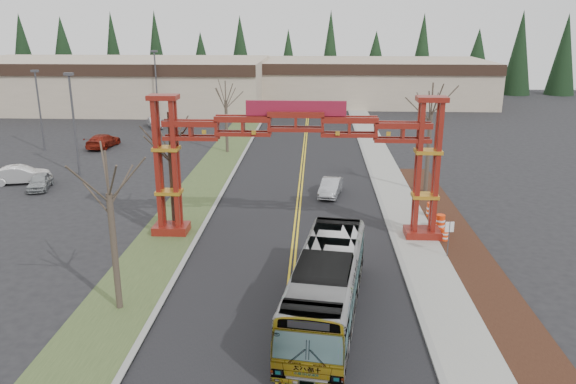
# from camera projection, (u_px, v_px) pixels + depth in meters

# --- Properties ---
(road) EXTENTS (12.00, 110.00, 0.02)m
(road) POSITION_uv_depth(u_px,v_px,m) (299.00, 202.00, 42.50)
(road) COLOR black
(road) RESTS_ON ground
(lane_line_left) EXTENTS (0.12, 100.00, 0.01)m
(lane_line_left) POSITION_uv_depth(u_px,v_px,m) (297.00, 201.00, 42.50)
(lane_line_left) COLOR yellow
(lane_line_left) RESTS_ON road
(lane_line_right) EXTENTS (0.12, 100.00, 0.01)m
(lane_line_right) POSITION_uv_depth(u_px,v_px,m) (301.00, 202.00, 42.49)
(lane_line_right) COLOR yellow
(lane_line_right) RESTS_ON road
(curb_right) EXTENTS (0.30, 110.00, 0.15)m
(curb_right) POSITION_uv_depth(u_px,v_px,m) (381.00, 202.00, 42.19)
(curb_right) COLOR gray
(curb_right) RESTS_ON ground
(sidewalk_right) EXTENTS (2.60, 110.00, 0.14)m
(sidewalk_right) POSITION_uv_depth(u_px,v_px,m) (400.00, 202.00, 42.12)
(sidewalk_right) COLOR gray
(sidewalk_right) RESTS_ON ground
(landscape_strip) EXTENTS (2.60, 50.00, 0.12)m
(landscape_strip) POSITION_uv_depth(u_px,v_px,m) (496.00, 298.00, 27.67)
(landscape_strip) COLOR black
(landscape_strip) RESTS_ON ground
(grass_median) EXTENTS (4.00, 110.00, 0.08)m
(grass_median) POSITION_uv_depth(u_px,v_px,m) (194.00, 200.00, 42.88)
(grass_median) COLOR #384B25
(grass_median) RESTS_ON ground
(curb_left) EXTENTS (0.30, 110.00, 0.15)m
(curb_left) POSITION_uv_depth(u_px,v_px,m) (218.00, 200.00, 42.78)
(curb_left) COLOR gray
(curb_left) RESTS_ON ground
(gateway_arch) EXTENTS (18.20, 1.60, 8.90)m
(gateway_arch) POSITION_uv_depth(u_px,v_px,m) (296.00, 144.00, 34.07)
(gateway_arch) COLOR maroon
(gateway_arch) RESTS_ON ground
(retail_building_west) EXTENTS (46.00, 22.30, 7.50)m
(retail_building_west) POSITION_uv_depth(u_px,v_px,m) (117.00, 83.00, 87.71)
(retail_building_west) COLOR tan
(retail_building_west) RESTS_ON ground
(retail_building_east) EXTENTS (38.00, 20.30, 7.00)m
(retail_building_east) POSITION_uv_depth(u_px,v_px,m) (369.00, 81.00, 93.48)
(retail_building_east) COLOR tan
(retail_building_east) RESTS_ON ground
(conifer_treeline) EXTENTS (116.10, 5.60, 13.00)m
(conifer_treeline) POSITION_uv_depth(u_px,v_px,m) (312.00, 58.00, 104.59)
(conifer_treeline) COLOR black
(conifer_treeline) RESTS_ON ground
(transit_bus) EXTENTS (4.26, 11.78, 3.21)m
(transit_bus) POSITION_uv_depth(u_px,v_px,m) (327.00, 285.00, 25.52)
(transit_bus) COLOR #B2B3BA
(transit_bus) RESTS_ON ground
(silver_sedan) EXTENTS (2.09, 4.19, 1.32)m
(silver_sedan) POSITION_uv_depth(u_px,v_px,m) (331.00, 187.00, 43.92)
(silver_sedan) COLOR #A5A8AD
(silver_sedan) RESTS_ON ground
(parked_car_near_a) EXTENTS (2.30, 3.99, 1.28)m
(parked_car_near_a) POSITION_uv_depth(u_px,v_px,m) (40.00, 181.00, 45.59)
(parked_car_near_a) COLOR #9DA2A4
(parked_car_near_a) RESTS_ON ground
(parked_car_near_b) EXTENTS (4.86, 2.78, 1.51)m
(parked_car_near_b) POSITION_uv_depth(u_px,v_px,m) (21.00, 175.00, 47.12)
(parked_car_near_b) COLOR white
(parked_car_near_b) RESTS_ON ground
(parked_car_mid_a) EXTENTS (2.59, 5.31, 1.49)m
(parked_car_mid_a) POSITION_uv_depth(u_px,v_px,m) (103.00, 141.00, 60.54)
(parked_car_mid_a) COLOR maroon
(parked_car_mid_a) RESTS_ON ground
(parked_car_far_a) EXTENTS (2.94, 4.28, 1.34)m
(parked_car_far_a) POSITION_uv_depth(u_px,v_px,m) (155.00, 123.00, 71.83)
(parked_car_far_a) COLOR #B7B9C0
(parked_car_far_a) RESTS_ON ground
(bare_tree_median_near) EXTENTS (3.00, 3.00, 7.71)m
(bare_tree_median_near) POSITION_uv_depth(u_px,v_px,m) (109.00, 195.00, 25.08)
(bare_tree_median_near) COLOR #382D26
(bare_tree_median_near) RESTS_ON ground
(bare_tree_median_mid) EXTENTS (3.21, 3.21, 7.72)m
(bare_tree_median_mid) POSITION_uv_depth(u_px,v_px,m) (170.00, 146.00, 35.42)
(bare_tree_median_mid) COLOR #382D26
(bare_tree_median_mid) RESTS_ON ground
(bare_tree_median_far) EXTENTS (3.04, 3.04, 7.39)m
(bare_tree_median_far) POSITION_uv_depth(u_px,v_px,m) (226.00, 101.00, 56.94)
(bare_tree_median_far) COLOR #382D26
(bare_tree_median_far) RESTS_ON ground
(bare_tree_right_far) EXTENTS (3.32, 3.32, 8.68)m
(bare_tree_right_far) POSITION_uv_depth(u_px,v_px,m) (431.00, 112.00, 42.92)
(bare_tree_right_far) COLOR #382D26
(bare_tree_right_far) RESTS_ON ground
(light_pole_near) EXTENTS (0.78, 0.39, 8.96)m
(light_pole_near) POSITION_uv_depth(u_px,v_px,m) (73.00, 117.00, 48.42)
(light_pole_near) COLOR #3F3F44
(light_pole_near) RESTS_ON ground
(light_pole_mid) EXTENTS (0.73, 0.36, 8.38)m
(light_pole_mid) POSITION_uv_depth(u_px,v_px,m) (39.00, 105.00, 57.87)
(light_pole_mid) COLOR #3F3F44
(light_pole_mid) RESTS_ON ground
(light_pole_far) EXTENTS (0.82, 0.41, 9.40)m
(light_pole_far) POSITION_uv_depth(u_px,v_px,m) (156.00, 80.00, 75.65)
(light_pole_far) COLOR #3F3F44
(light_pole_far) RESTS_ON ground
(street_sign) EXTENTS (0.51, 0.10, 2.23)m
(street_sign) POSITION_uv_depth(u_px,v_px,m) (449.00, 232.00, 31.94)
(street_sign) COLOR #3F3F44
(street_sign) RESTS_ON ground
(barrel_south) EXTENTS (0.48, 0.48, 0.88)m
(barrel_south) POSITION_uv_depth(u_px,v_px,m) (445.00, 235.00, 34.66)
(barrel_south) COLOR #FC3E0E
(barrel_south) RESTS_ON ground
(barrel_mid) EXTENTS (0.59, 0.59, 1.09)m
(barrel_mid) POSITION_uv_depth(u_px,v_px,m) (440.00, 223.00, 36.51)
(barrel_mid) COLOR #FC3E0E
(barrel_mid) RESTS_ON ground
(barrel_north) EXTENTS (0.59, 0.59, 1.09)m
(barrel_north) POSITION_uv_depth(u_px,v_px,m) (431.00, 210.00, 38.91)
(barrel_north) COLOR #FC3E0E
(barrel_north) RESTS_ON ground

